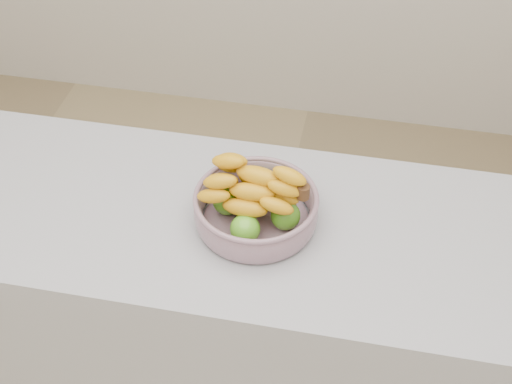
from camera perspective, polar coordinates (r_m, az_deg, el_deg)
counter at (r=2.09m, az=-1.98°, el=-10.80°), size 2.00×0.60×0.90m
fruit_bowl at (r=1.70m, az=-0.01°, el=-1.08°), size 0.30×0.30×0.17m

